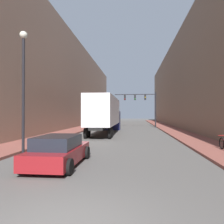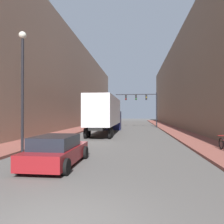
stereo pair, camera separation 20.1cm
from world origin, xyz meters
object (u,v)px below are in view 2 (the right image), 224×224
(traffic_signal_gantry, at_px, (145,102))
(street_lamp, at_px, (23,76))
(semi_truck, at_px, (106,113))
(sedan_car, at_px, (57,151))

(traffic_signal_gantry, relative_size, street_lamp, 0.98)
(semi_truck, relative_size, street_lamp, 1.96)
(traffic_signal_gantry, bearing_deg, sedan_car, -100.07)
(sedan_car, height_order, street_lamp, street_lamp)
(semi_truck, xyz_separation_m, street_lamp, (-3.05, -13.45, 2.19))
(semi_truck, height_order, sedan_car, semi_truck)
(semi_truck, distance_m, sedan_car, 16.12)
(semi_truck, height_order, traffic_signal_gantry, traffic_signal_gantry)
(sedan_car, relative_size, traffic_signal_gantry, 0.62)
(traffic_signal_gantry, bearing_deg, street_lamp, -107.57)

